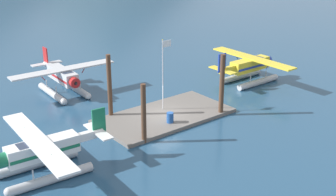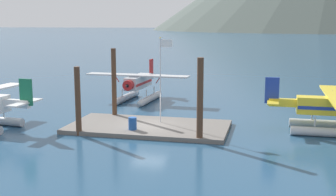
{
  "view_description": "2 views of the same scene",
  "coord_description": "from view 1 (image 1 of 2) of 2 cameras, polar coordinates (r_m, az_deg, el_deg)",
  "views": [
    {
      "loc": [
        -22.58,
        -28.75,
        15.83
      ],
      "look_at": [
        -0.02,
        -0.52,
        1.98
      ],
      "focal_mm": 48.85,
      "sensor_mm": 36.0,
      "label": 1
    },
    {
      "loc": [
        8.48,
        -29.87,
        7.73
      ],
      "look_at": [
        1.0,
        1.97,
        2.01
      ],
      "focal_mm": 46.34,
      "sensor_mm": 36.0,
      "label": 2
    }
  ],
  "objects": [
    {
      "name": "piling_near_left",
      "position": [
        34.48,
        -3.06,
        -2.01
      ],
      "size": [
        0.39,
        0.39,
        4.77
      ],
      "primitive_type": "cylinder",
      "color": "#4C3323",
      "rests_on": "ground"
    },
    {
      "name": "ground_plane",
      "position": [
        39.83,
        -0.44,
        -2.44
      ],
      "size": [
        1200.0,
        1200.0,
        0.0
      ],
      "primitive_type": "plane",
      "color": "navy"
    },
    {
      "name": "fuel_drum",
      "position": [
        37.96,
        0.26,
        -2.45
      ],
      "size": [
        0.62,
        0.62,
        0.88
      ],
      "color": "#1E4C99",
      "rests_on": "dock_platform"
    },
    {
      "name": "dock_platform",
      "position": [
        39.77,
        -0.44,
        -2.24
      ],
      "size": [
        11.64,
        6.03,
        0.3
      ],
      "primitive_type": "cube",
      "color": "#66605B",
      "rests_on": "ground"
    },
    {
      "name": "seaplane_silver_bow_left",
      "position": [
        45.94,
        -12.96,
        2.35
      ],
      "size": [
        10.46,
        7.98,
        3.84
      ],
      "color": "#B7BABF",
      "rests_on": "ground"
    },
    {
      "name": "piling_near_right",
      "position": [
        39.61,
        6.73,
        1.57
      ],
      "size": [
        0.42,
        0.42,
        5.53
      ],
      "primitive_type": "cylinder",
      "color": "#4C3323",
      "rests_on": "ground"
    },
    {
      "name": "seaplane_white_port_aft",
      "position": [
        31.47,
        -15.35,
        -6.77
      ],
      "size": [
        7.97,
        10.47,
        3.84
      ],
      "color": "#B7BABF",
      "rests_on": "ground"
    },
    {
      "name": "flagpole",
      "position": [
        39.57,
        -0.53,
        3.94
      ],
      "size": [
        0.95,
        0.1,
        6.37
      ],
      "color": "silver",
      "rests_on": "dock_platform"
    },
    {
      "name": "piling_far_left",
      "position": [
        39.03,
        -7.3,
        1.37
      ],
      "size": [
        0.39,
        0.39,
        5.69
      ],
      "primitive_type": "cylinder",
      "color": "#4C3323",
      "rests_on": "ground"
    },
    {
      "name": "seaplane_yellow_stbd_fwd",
      "position": [
        48.98,
        10.18,
        3.72
      ],
      "size": [
        7.98,
        10.41,
        3.84
      ],
      "color": "#B7BABF",
      "rests_on": "ground"
    }
  ]
}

